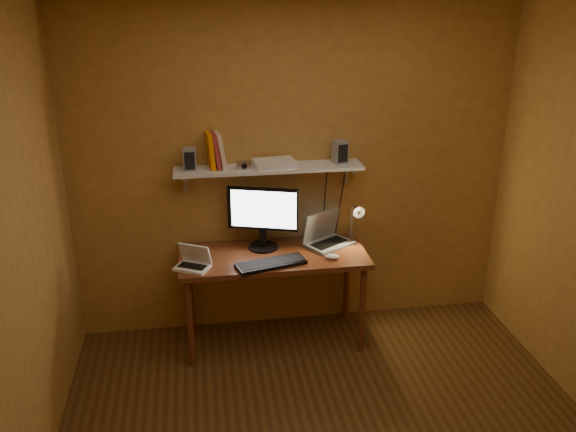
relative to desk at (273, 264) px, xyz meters
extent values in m
cube|color=#B78338|center=(0.21, 0.33, 0.64)|extent=(3.40, 0.02, 2.60)
cube|color=#B78338|center=(-1.50, -1.28, 0.64)|extent=(0.02, 3.20, 2.60)
cube|color=brown|center=(0.00, 0.00, 0.07)|extent=(1.40, 0.60, 0.04)
cylinder|color=brown|center=(-0.64, -0.24, -0.31)|extent=(0.05, 0.05, 0.71)
cylinder|color=brown|center=(0.64, -0.24, -0.31)|extent=(0.05, 0.05, 0.71)
cylinder|color=brown|center=(-0.64, 0.24, -0.31)|extent=(0.05, 0.05, 0.71)
cylinder|color=brown|center=(0.64, 0.24, -0.31)|extent=(0.05, 0.05, 0.71)
cube|color=white|center=(0.00, 0.19, 0.70)|extent=(1.40, 0.25, 0.02)
cube|color=silver|center=(-0.62, 0.30, 0.60)|extent=(0.03, 0.03, 0.18)
cube|color=silver|center=(0.62, 0.30, 0.60)|extent=(0.03, 0.03, 0.18)
cylinder|color=black|center=(-0.06, 0.12, 0.09)|extent=(0.28, 0.28, 0.02)
cube|color=black|center=(-0.06, 0.12, 0.18)|extent=(0.06, 0.05, 0.16)
cube|color=black|center=(-0.06, 0.12, 0.40)|extent=(0.52, 0.19, 0.33)
cube|color=white|center=(-0.06, 0.11, 0.40)|extent=(0.47, 0.15, 0.29)
cube|color=gray|center=(0.45, 0.10, 0.10)|extent=(0.42, 0.38, 0.02)
cube|color=black|center=(0.45, 0.10, 0.11)|extent=(0.32, 0.26, 0.00)
cube|color=gray|center=(0.40, 0.18, 0.22)|extent=(0.32, 0.23, 0.24)
cube|color=#14223F|center=(0.40, 0.18, 0.22)|extent=(0.28, 0.19, 0.20)
cube|color=white|center=(-0.60, -0.16, 0.10)|extent=(0.28, 0.25, 0.02)
cube|color=black|center=(-0.60, -0.16, 0.11)|extent=(0.22, 0.17, 0.00)
cube|color=white|center=(-0.57, -0.11, 0.18)|extent=(0.24, 0.17, 0.16)
cube|color=black|center=(-0.57, -0.11, 0.18)|extent=(0.20, 0.14, 0.13)
cube|color=black|center=(-0.04, -0.19, 0.10)|extent=(0.53, 0.29, 0.03)
ellipsoid|color=white|center=(0.42, -0.15, 0.10)|extent=(0.12, 0.09, 0.04)
cube|color=silver|center=(0.66, 0.24, 0.08)|extent=(0.05, 0.06, 0.08)
cylinder|color=silver|center=(0.66, 0.24, 0.23)|extent=(0.02, 0.02, 0.28)
cylinder|color=silver|center=(0.66, 0.16, 0.37)|extent=(0.01, 0.16, 0.01)
cone|color=silver|center=(0.66, 0.08, 0.37)|extent=(0.09, 0.09, 0.09)
sphere|color=#FFE0A5|center=(0.66, 0.06, 0.37)|extent=(0.04, 0.04, 0.04)
cube|color=gray|center=(-0.58, 0.19, 0.79)|extent=(0.09, 0.09, 0.17)
cube|color=gray|center=(0.54, 0.20, 0.80)|extent=(0.11, 0.11, 0.17)
cube|color=orange|center=(-0.42, 0.22, 0.84)|extent=(0.07, 0.18, 0.26)
cube|color=#A02C2F|center=(-0.39, 0.22, 0.84)|extent=(0.08, 0.18, 0.26)
cube|color=beige|center=(-0.35, 0.22, 0.84)|extent=(0.09, 0.18, 0.26)
cube|color=silver|center=(-0.19, 0.14, 0.74)|extent=(0.11, 0.04, 0.07)
cylinder|color=black|center=(-0.19, 0.12, 0.74)|extent=(0.04, 0.02, 0.04)
cube|color=white|center=(0.04, 0.19, 0.74)|extent=(0.32, 0.23, 0.05)
camera|label=1|loc=(-0.53, -4.10, 2.01)|focal=38.00mm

